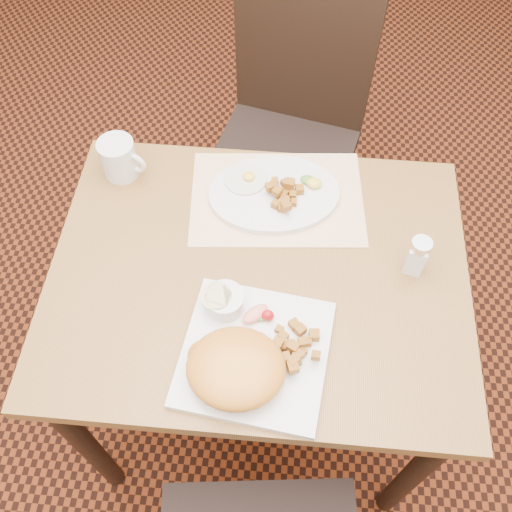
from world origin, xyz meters
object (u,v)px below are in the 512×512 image
(chair_far, at_px, (291,122))
(plate_square, at_px, (255,353))
(coffee_mug, at_px, (120,158))
(plate_oval, at_px, (274,194))
(salt_shaker, at_px, (417,255))
(table, at_px, (258,296))

(chair_far, height_order, plate_square, chair_far)
(plate_square, distance_m, coffee_mug, 0.57)
(plate_square, xyz_separation_m, plate_oval, (0.01, 0.40, 0.00))
(plate_square, relative_size, salt_shaker, 2.80)
(table, relative_size, plate_square, 3.21)
(table, bearing_deg, coffee_mug, 144.29)
(plate_oval, bearing_deg, table, -95.16)
(table, relative_size, coffee_mug, 7.84)
(table, xyz_separation_m, plate_square, (0.01, -0.19, 0.12))
(chair_far, distance_m, plate_oval, 0.52)
(plate_oval, bearing_deg, coffee_mug, 173.23)
(table, distance_m, plate_oval, 0.24)
(plate_square, height_order, salt_shaker, salt_shaker)
(plate_oval, height_order, coffee_mug, coffee_mug)
(coffee_mug, bearing_deg, salt_shaker, -17.59)
(plate_square, relative_size, coffee_mug, 2.44)
(table, height_order, plate_square, plate_square)
(plate_square, distance_m, salt_shaker, 0.40)
(plate_square, bearing_deg, salt_shaker, 35.77)
(table, height_order, plate_oval, plate_oval)
(salt_shaker, height_order, coffee_mug, salt_shaker)
(plate_square, bearing_deg, plate_oval, 88.68)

